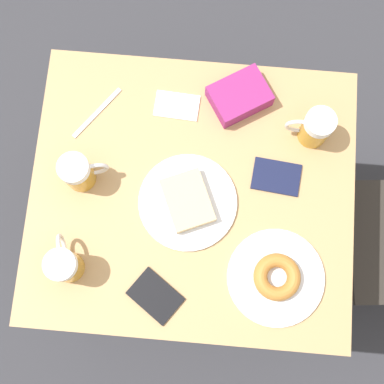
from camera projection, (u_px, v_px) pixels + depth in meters
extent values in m
plane|color=#333338|center=(192.00, 233.00, 2.17)|extent=(8.00, 8.00, 0.00)
cube|color=tan|center=(192.00, 195.00, 1.43)|extent=(0.76, 0.86, 0.03)
cylinder|color=black|center=(90.00, 114.00, 1.88)|extent=(0.04, 0.04, 0.74)
cylinder|color=black|center=(64.00, 310.00, 1.74)|extent=(0.04, 0.04, 0.74)
cylinder|color=black|center=(311.00, 132.00, 1.87)|extent=(0.04, 0.04, 0.74)
cylinder|color=black|center=(303.00, 331.00, 1.73)|extent=(0.04, 0.04, 0.74)
cylinder|color=#2D2823|center=(335.00, 202.00, 1.97)|extent=(0.03, 0.03, 0.44)
cylinder|color=#2D2823|center=(342.00, 298.00, 1.90)|extent=(0.03, 0.03, 0.44)
cylinder|color=silver|center=(188.00, 202.00, 1.40)|extent=(0.26, 0.26, 0.01)
cube|color=#D1B27F|center=(188.00, 201.00, 1.38)|extent=(0.18, 0.16, 0.03)
cylinder|color=silver|center=(276.00, 277.00, 1.36)|extent=(0.25, 0.25, 0.01)
torus|color=#B2702D|center=(277.00, 277.00, 1.34)|extent=(0.12, 0.12, 0.04)
cylinder|color=#C68C23|center=(315.00, 130.00, 1.40)|extent=(0.08, 0.08, 0.09)
cylinder|color=white|center=(320.00, 122.00, 1.34)|extent=(0.08, 0.08, 0.03)
torus|color=silver|center=(299.00, 126.00, 1.39)|extent=(0.01, 0.08, 0.08)
cylinder|color=#C68C23|center=(66.00, 266.00, 1.33)|extent=(0.08, 0.08, 0.09)
cylinder|color=white|center=(60.00, 265.00, 1.27)|extent=(0.08, 0.08, 0.03)
torus|color=silver|center=(62.00, 248.00, 1.32)|extent=(0.08, 0.03, 0.08)
cylinder|color=#C68C23|center=(78.00, 174.00, 1.38)|extent=(0.08, 0.08, 0.09)
cylinder|color=white|center=(73.00, 168.00, 1.32)|extent=(0.08, 0.08, 0.03)
torus|color=silver|center=(94.00, 169.00, 1.36)|extent=(0.03, 0.08, 0.08)
cube|color=white|center=(177.00, 106.00, 1.46)|extent=(0.08, 0.12, 0.00)
cube|color=silver|center=(97.00, 113.00, 1.46)|extent=(0.15, 0.12, 0.00)
cube|color=#141938|center=(276.00, 177.00, 1.42)|extent=(0.10, 0.13, 0.01)
cube|color=black|center=(155.00, 296.00, 1.35)|extent=(0.14, 0.15, 0.01)
cube|color=#8C2366|center=(239.00, 96.00, 1.44)|extent=(0.18, 0.19, 0.05)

